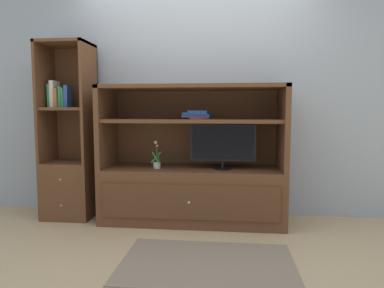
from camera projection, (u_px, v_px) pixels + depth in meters
ground_plane at (188, 234)px, 3.18m from camera, size 8.00×8.00×0.00m
painted_rear_wall at (196, 87)px, 3.79m from camera, size 6.00×0.10×2.80m
area_rug at (207, 263)px, 2.56m from camera, size 1.29×0.83×0.01m
media_console at (193, 179)px, 3.54m from camera, size 1.84×0.63×1.39m
tv_monitor at (223, 144)px, 3.42m from camera, size 0.65×0.18×0.45m
potted_plant at (157, 163)px, 3.48m from camera, size 0.10×0.09×0.28m
magazine_stack at (198, 115)px, 3.47m from camera, size 0.29×0.31×0.08m
bookshelf_tall at (70, 162)px, 3.67m from camera, size 0.51×0.44×1.84m
upright_book_row at (59, 96)px, 3.60m from camera, size 0.22×0.18×0.28m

